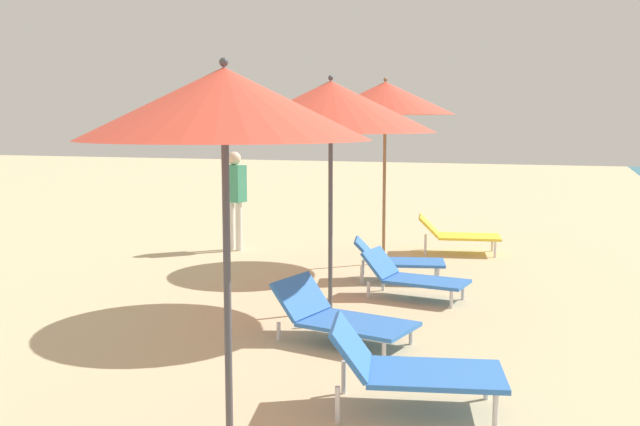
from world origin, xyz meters
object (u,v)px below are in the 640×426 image
at_px(lounger_farthest_shoreside, 457,234).
at_px(umbrella_farthest, 385,98).
at_px(lounger_fourth_shoreside, 413,276).
at_px(lounger_farthest_inland, 397,259).
at_px(umbrella_third, 224,104).
at_px(lounger_third_shoreside, 410,367).
at_px(lounger_fourth_inland, 341,316).
at_px(person_walking_mid, 235,191).
at_px(umbrella_fourth, 331,107).

bearing_deg(lounger_farthest_shoreside, umbrella_farthest, -137.78).
relative_size(lounger_fourth_shoreside, lounger_farthest_inland, 1.00).
height_order(umbrella_third, lounger_farthest_shoreside, umbrella_third).
relative_size(lounger_third_shoreside, lounger_farthest_shoreside, 0.99).
distance_m(lounger_farthest_shoreside, lounger_farthest_inland, 2.42).
bearing_deg(lounger_fourth_inland, person_walking_mid, 139.04).
height_order(umbrella_third, lounger_third_shoreside, umbrella_third).
distance_m(lounger_third_shoreside, lounger_farthest_shoreside, 6.84).
distance_m(lounger_fourth_inland, lounger_farthest_shoreside, 5.34).
distance_m(umbrella_third, lounger_third_shoreside, 2.43).
xyz_separation_m(lounger_third_shoreside, lounger_fourth_shoreside, (-0.68, 3.50, -0.06)).
height_order(lounger_fourth_shoreside, lounger_fourth_inland, lounger_fourth_inland).
bearing_deg(lounger_farthest_shoreside, lounger_third_shoreside, -94.89).
relative_size(umbrella_farthest, lounger_farthest_shoreside, 1.98).
distance_m(lounger_third_shoreside, umbrella_farthest, 6.20).
distance_m(lounger_fourth_shoreside, umbrella_farthest, 3.19).
relative_size(umbrella_third, umbrella_fourth, 0.96).
bearing_deg(umbrella_third, lounger_fourth_inland, 89.45).
xyz_separation_m(umbrella_fourth, umbrella_farthest, (-0.10, 3.02, 0.18)).
distance_m(umbrella_fourth, lounger_fourth_inland, 2.38).
xyz_separation_m(lounger_fourth_shoreside, lounger_farthest_inland, (-0.41, 0.95, 0.02)).
distance_m(umbrella_third, lounger_farthest_inland, 5.82).
relative_size(lounger_third_shoreside, umbrella_farthest, 0.50).
distance_m(umbrella_farthest, person_walking_mid, 3.07).
height_order(lounger_farthest_inland, person_walking_mid, person_walking_mid).
relative_size(umbrella_fourth, lounger_fourth_inland, 1.82).
bearing_deg(lounger_farthest_inland, lounger_fourth_inland, -101.09).
height_order(lounger_fourth_shoreside, lounger_farthest_shoreside, lounger_farthest_shoreside).
relative_size(umbrella_third, lounger_fourth_shoreside, 1.95).
distance_m(lounger_third_shoreside, lounger_farthest_inland, 4.58).
xyz_separation_m(umbrella_third, lounger_fourth_inland, (0.02, 2.51, -2.03)).
height_order(lounger_farthest_shoreside, lounger_farthest_inland, lounger_farthest_shoreside).
bearing_deg(person_walking_mid, umbrella_third, 43.14).
relative_size(lounger_fourth_inland, person_walking_mid, 0.89).
bearing_deg(lounger_fourth_inland, lounger_third_shoreside, -43.00).
height_order(umbrella_farthest, lounger_farthest_shoreside, umbrella_farthest).
xyz_separation_m(lounger_fourth_inland, lounger_farthest_shoreside, (0.40, 5.32, 0.06)).
xyz_separation_m(lounger_farthest_inland, person_walking_mid, (-3.12, 1.49, 0.72)).
xyz_separation_m(lounger_fourth_shoreside, lounger_farthest_shoreside, (0.08, 3.32, 0.05)).
bearing_deg(lounger_third_shoreside, lounger_farthest_inland, 91.66).
distance_m(umbrella_third, person_walking_mid, 7.75).
bearing_deg(lounger_farthest_inland, umbrella_fourth, -113.72).
bearing_deg(umbrella_farthest, lounger_fourth_inland, -82.40).
distance_m(lounger_fourth_shoreside, person_walking_mid, 4.36).
relative_size(umbrella_farthest, lounger_farthest_inland, 2.13).
height_order(umbrella_third, lounger_farthest_inland, umbrella_third).
height_order(umbrella_fourth, lounger_fourth_inland, umbrella_fourth).
xyz_separation_m(umbrella_third, lounger_third_shoreside, (1.03, 1.01, -1.95)).
relative_size(lounger_fourth_shoreside, lounger_farthest_shoreside, 0.93).
bearing_deg(lounger_fourth_shoreside, umbrella_farthest, 121.44).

